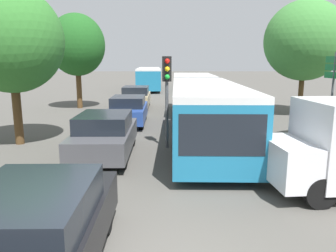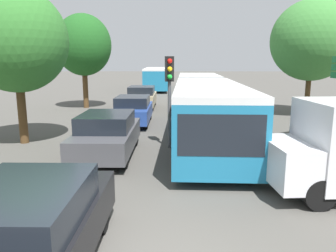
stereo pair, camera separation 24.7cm
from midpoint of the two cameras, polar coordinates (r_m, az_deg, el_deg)
articulated_bus at (r=15.88m, az=6.55°, el=4.49°), size 2.77×16.17×2.39m
city_bus_rear at (r=38.13m, az=-1.89°, el=8.52°), size 3.00×11.40×2.43m
queued_car_black at (r=5.44m, az=-22.07°, el=-16.76°), size 1.87×4.31×1.49m
queued_car_graphite at (r=11.43m, az=-9.93°, el=-1.43°), size 1.87×4.31×1.49m
queued_car_blue at (r=17.09m, az=-5.69°, el=2.81°), size 1.82×4.20×1.45m
queued_car_tan at (r=22.95m, az=-4.28°, el=5.06°), size 1.89×4.36×1.51m
traffic_light at (r=12.05m, az=0.84°, el=7.76°), size 0.34×0.38×3.40m
tree_left_mid at (r=13.95m, az=-24.58°, el=13.01°), size 3.88×3.88×5.99m
tree_left_far at (r=23.64m, az=-14.38°, el=13.22°), size 3.77×3.77×6.37m
tree_right_mid at (r=21.46m, az=23.97°, el=13.16°), size 4.75×4.75×6.77m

